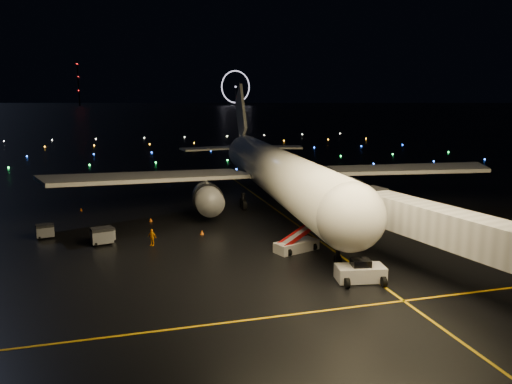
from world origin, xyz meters
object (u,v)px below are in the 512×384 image
(belt_loader, at_px, (297,235))
(baggage_cart_1, at_px, (102,236))
(pushback_tug, at_px, (360,270))
(baggage_cart_0, at_px, (105,235))
(airliner, at_px, (271,144))
(baggage_cart_2, at_px, (45,231))
(crew_c, at_px, (152,237))

(belt_loader, xyz_separation_m, baggage_cart_1, (-19.67, 7.87, -0.75))
(pushback_tug, relative_size, baggage_cart_1, 1.89)
(pushback_tug, bearing_deg, belt_loader, 113.56)
(baggage_cart_0, bearing_deg, baggage_cart_1, -130.31)
(belt_loader, bearing_deg, airliner, 60.37)
(airliner, relative_size, pushback_tug, 15.19)
(baggage_cart_0, distance_m, baggage_cart_2, 7.48)
(crew_c, bearing_deg, baggage_cart_0, -169.49)
(baggage_cart_1, bearing_deg, belt_loader, -33.34)
(airliner, relative_size, belt_loader, 9.11)
(baggage_cart_2, bearing_deg, belt_loader, -36.70)
(pushback_tug, xyz_separation_m, baggage_cart_1, (-22.08, 17.50, -0.06))
(crew_c, bearing_deg, belt_loader, 17.97)
(airliner, height_order, baggage_cart_0, airliner)
(pushback_tug, distance_m, baggage_cart_2, 35.84)
(airliner, distance_m, crew_c, 25.72)
(pushback_tug, height_order, baggage_cart_1, pushback_tug)
(pushback_tug, height_order, baggage_cart_0, pushback_tug)
(belt_loader, distance_m, baggage_cart_2, 28.74)
(airliner, distance_m, belt_loader, 23.50)
(belt_loader, bearing_deg, baggage_cart_1, 138.92)
(crew_c, height_order, baggage_cart_2, crew_c)
(airliner, xyz_separation_m, baggage_cart_1, (-23.68, -14.10, -8.08))
(baggage_cart_1, bearing_deg, baggage_cart_0, 58.89)
(pushback_tug, distance_m, belt_loader, 9.96)
(pushback_tug, xyz_separation_m, crew_c, (-16.86, 15.62, -0.07))
(baggage_cart_2, bearing_deg, baggage_cart_1, -45.96)
(baggage_cart_1, bearing_deg, crew_c, -31.36)
(baggage_cart_0, relative_size, baggage_cart_1, 0.84)
(airliner, xyz_separation_m, baggage_cart_2, (-30.01, -9.76, -8.22))
(pushback_tug, bearing_deg, airliner, 96.61)
(baggage_cart_2, bearing_deg, baggage_cart_0, -38.57)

